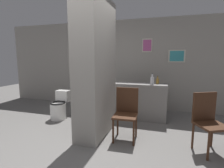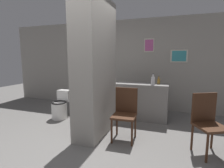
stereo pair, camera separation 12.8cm
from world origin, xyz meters
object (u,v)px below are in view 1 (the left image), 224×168
Objects in this scene: bottle_tall at (152,80)px; chair_near_pillar at (126,111)px; toilet at (59,107)px; bicycle at (99,100)px; chair_by_doorway at (208,120)px.

chair_near_pillar is at bearing -108.92° from bottle_tall.
chair_near_pillar is 1.24m from bottle_tall.
toilet is 1.06m from bicycle.
bottle_tall reaches higher than toilet.
chair_by_doorway is at bearing -4.86° from chair_near_pillar.
toilet is 2.36m from bottle_tall.
toilet is 1.93m from chair_near_pillar.
toilet is at bearing 141.06° from chair_by_doorway.
bicycle is at bearing 126.17° from chair_near_pillar.
chair_by_doorway is 0.56× the size of bicycle.
chair_near_pillar is 0.56× the size of bicycle.
bicycle reaches higher than toilet.
chair_near_pillar is 1.00× the size of chair_by_doorway.
bottle_tall is (2.20, 0.51, 0.69)m from toilet.
bicycle is 6.11× the size of bottle_tall.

